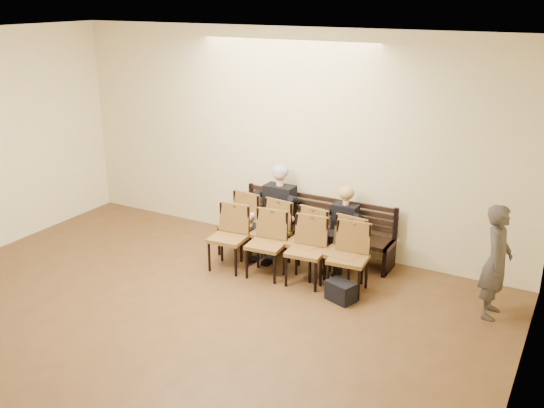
{
  "coord_description": "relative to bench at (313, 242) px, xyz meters",
  "views": [
    {
      "loc": [
        4.38,
        -3.45,
        4.0
      ],
      "look_at": [
        0.25,
        4.05,
        0.98
      ],
      "focal_mm": 40.0,
      "sensor_mm": 36.0,
      "label": 1
    }
  ],
  "objects": [
    {
      "name": "ground",
      "position": [
        -0.66,
        -4.65,
        -0.23
      ],
      "size": [
        10.0,
        10.0,
        0.0
      ],
      "primitive_type": "plane",
      "color": "brown",
      "rests_on": "ground"
    },
    {
      "name": "room_walls",
      "position": [
        -0.66,
        -3.86,
        2.31
      ],
      "size": [
        8.02,
        10.01,
        3.51
      ],
      "color": "beige",
      "rests_on": "ground"
    },
    {
      "name": "bench",
      "position": [
        0.0,
        0.0,
        0.0
      ],
      "size": [
        2.6,
        0.9,
        0.45
      ],
      "primitive_type": "cube",
      "color": "black",
      "rests_on": "ground"
    },
    {
      "name": "seated_man",
      "position": [
        -0.59,
        -0.12,
        0.5
      ],
      "size": [
        0.6,
        0.83,
        1.44
      ],
      "primitive_type": null,
      "color": "black",
      "rests_on": "ground"
    },
    {
      "name": "seated_woman",
      "position": [
        0.54,
        -0.12,
        0.33
      ],
      "size": [
        0.48,
        0.66,
        1.11
      ],
      "primitive_type": null,
      "color": "black",
      "rests_on": "ground"
    },
    {
      "name": "laptop",
      "position": [
        -0.58,
        -0.35,
        0.34
      ],
      "size": [
        0.32,
        0.25,
        0.23
      ],
      "primitive_type": "cube",
      "rotation": [
        0.0,
        0.0,
        -0.01
      ],
      "color": "silver",
      "rests_on": "bench"
    },
    {
      "name": "water_bottle",
      "position": [
        0.62,
        -0.38,
        0.34
      ],
      "size": [
        0.07,
        0.07,
        0.22
      ],
      "primitive_type": "cylinder",
      "rotation": [
        0.0,
        0.0,
        0.0
      ],
      "color": "silver",
      "rests_on": "bench"
    },
    {
      "name": "bag",
      "position": [
        0.98,
        -1.19,
        -0.09
      ],
      "size": [
        0.44,
        0.37,
        0.28
      ],
      "primitive_type": "cube",
      "rotation": [
        0.0,
        0.0,
        -0.34
      ],
      "color": "black",
      "rests_on": "ground"
    },
    {
      "name": "passerby",
      "position": [
        2.84,
        -0.6,
        0.65
      ],
      "size": [
        0.43,
        0.64,
        1.74
      ],
      "primitive_type": "imported",
      "rotation": [
        0.0,
        0.0,
        1.58
      ],
      "color": "#3A352F",
      "rests_on": "ground"
    },
    {
      "name": "chair_row_front",
      "position": [
        -0.13,
        -0.65,
        0.27
      ],
      "size": [
        2.45,
        0.81,
        0.99
      ],
      "primitive_type": "cube",
      "rotation": [
        0.0,
        0.0,
        -0.11
      ],
      "color": "brown",
      "rests_on": "ground"
    },
    {
      "name": "chair_row_back",
      "position": [
        0.02,
        -0.98,
        0.26
      ],
      "size": [
        2.42,
        0.75,
        0.98
      ],
      "primitive_type": "cube",
      "rotation": [
        0.0,
        0.0,
        0.09
      ],
      "color": "brown",
      "rests_on": "ground"
    }
  ]
}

